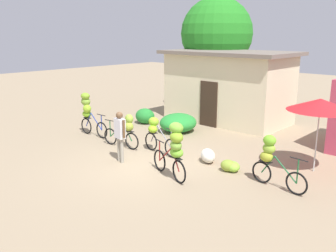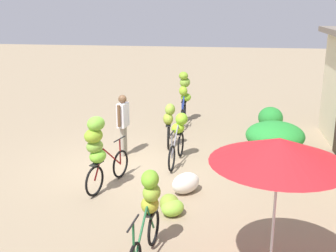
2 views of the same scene
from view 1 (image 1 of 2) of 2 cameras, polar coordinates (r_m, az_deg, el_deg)
ground_plane at (r=11.59m, az=-3.47°, el=-6.03°), size 60.00×60.00×0.00m
building_low at (r=17.22m, az=9.36°, el=6.18°), size 5.93×3.40×3.25m
tree_behind_building at (r=19.55m, az=7.62°, el=14.10°), size 3.69×3.69×5.86m
hedge_bush_front_left at (r=16.70m, az=-3.63°, el=1.57°), size 0.94×0.79×0.70m
hedge_bush_front_right at (r=15.25m, az=1.60°, el=0.52°), size 1.49×1.63×0.77m
market_umbrella at (r=11.35m, az=22.76°, el=3.11°), size 1.89×1.89×2.22m
bicycle_leftmost at (r=15.02m, az=-12.42°, el=2.42°), size 1.67×0.47×1.73m
bicycle_near_pile at (r=13.07m, az=-6.67°, el=-0.48°), size 1.67×0.40×1.26m
bicycle_center_loaded at (r=12.54m, az=-1.86°, el=-0.97°), size 1.70×0.46×1.22m
bicycle_by_shop at (r=10.03m, az=1.04°, el=-3.12°), size 1.68×0.66×1.70m
bicycle_rightmost at (r=10.13m, az=15.93°, el=-4.78°), size 1.66×0.35×1.41m
banana_pile_on_ground at (r=11.12m, az=9.75°, el=-6.20°), size 0.70×0.62×0.36m
produce_sack at (r=11.77m, az=6.27°, el=-4.64°), size 0.82×0.78×0.44m
person_vendor at (r=11.59m, az=-7.55°, el=-0.88°), size 0.57×0.26×1.65m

